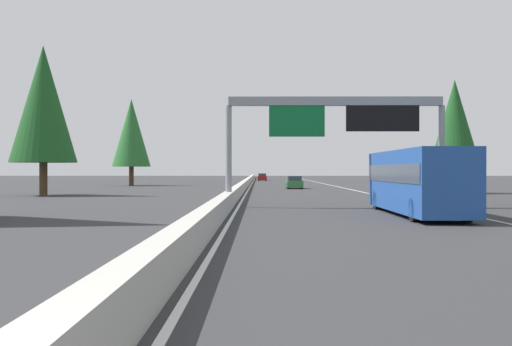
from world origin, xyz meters
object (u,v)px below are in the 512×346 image
Objects in this scene: conifer_left_mid at (131,133)px; sedan_distant_b at (294,183)px; bus_near_center at (416,179)px; sign_gantry_overhead at (338,119)px; conifer_left_near at (43,104)px; sedan_far_left at (262,177)px; conifer_right_mid at (455,124)px.

sedan_distant_b is at bearing -121.95° from conifer_left_mid.
sign_gantry_overhead is at bearing 27.61° from bus_near_center.
sedan_far_left is at bearing -15.08° from conifer_left_near.
bus_near_center is 0.90× the size of conifer_left_near.
conifer_right_mid is (27.36, -10.57, 4.71)m from bus_near_center.
conifer_left_near is 1.06× the size of conifer_left_mid.
sedan_distant_b is 0.42× the size of conifer_right_mid.
conifer_right_mid is (21.58, -13.59, 1.34)m from sign_gantry_overhead.
conifer_left_mid is (48.85, 22.26, 2.20)m from sign_gantry_overhead.
bus_near_center is at bearing -155.16° from conifer_left_mid.
conifer_left_near reaches higher than conifer_left_mid.
bus_near_center is 2.61× the size of sedan_distant_b.
conifer_left_near is 32.49m from conifer_left_mid.
sedan_far_left is 0.35× the size of conifer_left_near.
conifer_right_mid is 45.05m from conifer_left_mid.
conifer_left_near reaches higher than sedan_far_left.
conifer_left_mid is at bearing 24.50° from sign_gantry_overhead.
sign_gantry_overhead is at bearing -177.32° from sedan_far_left.
sign_gantry_overhead reaches higher than sedan_distant_b.
sign_gantry_overhead is 1.10× the size of bus_near_center.
bus_near_center is 1.09× the size of conifer_right_mid.
conifer_right_mid reaches higher than sign_gantry_overhead.
conifer_left_near is (16.36, 22.89, 2.66)m from sign_gantry_overhead.
bus_near_center is 34.61m from conifer_left_near.
conifer_left_near is at bearing 164.92° from sedan_far_left.
conifer_left_near reaches higher than sedan_distant_b.
bus_near_center is at bearing 158.88° from conifer_right_mid.
bus_near_center is at bearing -130.52° from conifer_left_near.
bus_near_center reaches higher than sedan_far_left.
sign_gantry_overhead is 86.54m from sedan_far_left.
conifer_left_near is at bearing 54.44° from sign_gantry_overhead.
sign_gantry_overhead reaches higher than bus_near_center.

